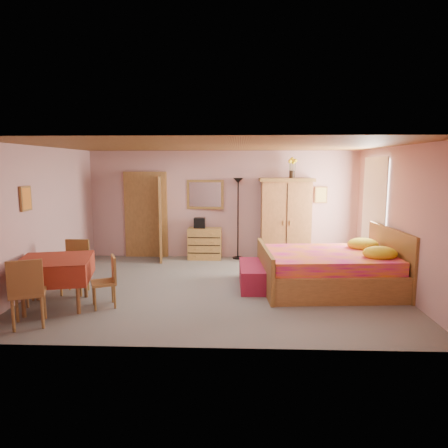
{
  "coord_description": "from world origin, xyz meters",
  "views": [
    {
      "loc": [
        0.38,
        -7.19,
        2.26
      ],
      "look_at": [
        0.1,
        0.3,
        1.15
      ],
      "focal_mm": 32.0,
      "sensor_mm": 36.0,
      "label": 1
    }
  ],
  "objects_px": {
    "chair_south": "(28,291)",
    "chair_east": "(103,282)",
    "wall_mirror": "(205,194)",
    "stereo": "(200,223)",
    "sunflower_vase": "(292,168)",
    "dining_table": "(56,283)",
    "bed": "(328,259)",
    "chest_of_drawers": "(205,244)",
    "bench": "(252,276)",
    "wardrobe": "(286,220)",
    "chair_north": "(74,267)",
    "chair_west": "(18,278)",
    "floor_lamp": "(238,219)"
  },
  "relations": [
    {
      "from": "chair_north",
      "to": "chair_west",
      "type": "height_order",
      "value": "chair_north"
    },
    {
      "from": "wall_mirror",
      "to": "chair_south",
      "type": "distance_m",
      "value": 4.96
    },
    {
      "from": "sunflower_vase",
      "to": "bench",
      "type": "distance_m",
      "value": 3.05
    },
    {
      "from": "wardrobe",
      "to": "dining_table",
      "type": "height_order",
      "value": "wardrobe"
    },
    {
      "from": "chest_of_drawers",
      "to": "dining_table",
      "type": "bearing_deg",
      "value": -121.33
    },
    {
      "from": "stereo",
      "to": "bed",
      "type": "height_order",
      "value": "bed"
    },
    {
      "from": "chest_of_drawers",
      "to": "bench",
      "type": "distance_m",
      "value": 2.44
    },
    {
      "from": "wall_mirror",
      "to": "stereo",
      "type": "distance_m",
      "value": 0.71
    },
    {
      "from": "sunflower_vase",
      "to": "chair_south",
      "type": "height_order",
      "value": "sunflower_vase"
    },
    {
      "from": "bed",
      "to": "chair_north",
      "type": "distance_m",
      "value": 4.56
    },
    {
      "from": "bed",
      "to": "chair_north",
      "type": "relative_size",
      "value": 2.57
    },
    {
      "from": "stereo",
      "to": "sunflower_vase",
      "type": "xyz_separation_m",
      "value": [
        2.17,
        -0.09,
        1.32
      ]
    },
    {
      "from": "wall_mirror",
      "to": "wardrobe",
      "type": "distance_m",
      "value": 2.03
    },
    {
      "from": "chair_west",
      "to": "chair_east",
      "type": "xyz_separation_m",
      "value": [
        1.41,
        -0.03,
        -0.05
      ]
    },
    {
      "from": "floor_lamp",
      "to": "wardrobe",
      "type": "height_order",
      "value": "wardrobe"
    },
    {
      "from": "wardrobe",
      "to": "chair_south",
      "type": "relative_size",
      "value": 1.97
    },
    {
      "from": "wall_mirror",
      "to": "chair_east",
      "type": "xyz_separation_m",
      "value": [
        -1.34,
        -3.57,
        -1.14
      ]
    },
    {
      "from": "dining_table",
      "to": "chair_west",
      "type": "bearing_deg",
      "value": 175.45
    },
    {
      "from": "chair_south",
      "to": "chair_east",
      "type": "relative_size",
      "value": 1.21
    },
    {
      "from": "chair_south",
      "to": "chair_east",
      "type": "bearing_deg",
      "value": 22.27
    },
    {
      "from": "chest_of_drawers",
      "to": "dining_table",
      "type": "height_order",
      "value": "dining_table"
    },
    {
      "from": "chest_of_drawers",
      "to": "bench",
      "type": "xyz_separation_m",
      "value": [
        1.08,
        -2.18,
        -0.17
      ]
    },
    {
      "from": "dining_table",
      "to": "sunflower_vase",
      "type": "bearing_deg",
      "value": 38.54
    },
    {
      "from": "bed",
      "to": "chair_south",
      "type": "xyz_separation_m",
      "value": [
        -4.6,
        -1.87,
        -0.06
      ]
    },
    {
      "from": "bed",
      "to": "chair_north",
      "type": "xyz_separation_m",
      "value": [
        -4.54,
        -0.43,
        -0.09
      ]
    },
    {
      "from": "stereo",
      "to": "chair_east",
      "type": "distance_m",
      "value": 3.62
    },
    {
      "from": "sunflower_vase",
      "to": "chest_of_drawers",
      "type": "bearing_deg",
      "value": 177.95
    },
    {
      "from": "floor_lamp",
      "to": "chair_west",
      "type": "height_order",
      "value": "floor_lamp"
    },
    {
      "from": "wardrobe",
      "to": "chair_south",
      "type": "bearing_deg",
      "value": -135.22
    },
    {
      "from": "stereo",
      "to": "sunflower_vase",
      "type": "height_order",
      "value": "sunflower_vase"
    },
    {
      "from": "stereo",
      "to": "bench",
      "type": "distance_m",
      "value": 2.6
    },
    {
      "from": "bench",
      "to": "dining_table",
      "type": "distance_m",
      "value": 3.4
    },
    {
      "from": "sunflower_vase",
      "to": "dining_table",
      "type": "distance_m",
      "value": 5.6
    },
    {
      "from": "chair_south",
      "to": "chair_north",
      "type": "xyz_separation_m",
      "value": [
        0.06,
        1.44,
        -0.03
      ]
    },
    {
      "from": "chair_south",
      "to": "bench",
      "type": "bearing_deg",
      "value": 9.35
    },
    {
      "from": "bench",
      "to": "chair_west",
      "type": "xyz_separation_m",
      "value": [
        -3.83,
        -1.14,
        0.25
      ]
    },
    {
      "from": "floor_lamp",
      "to": "dining_table",
      "type": "bearing_deg",
      "value": -130.05
    },
    {
      "from": "bed",
      "to": "sunflower_vase",
      "type": "bearing_deg",
      "value": 96.49
    },
    {
      "from": "stereo",
      "to": "bench",
      "type": "height_order",
      "value": "stereo"
    },
    {
      "from": "bed",
      "to": "dining_table",
      "type": "distance_m",
      "value": 4.69
    },
    {
      "from": "chair_east",
      "to": "chair_west",
      "type": "bearing_deg",
      "value": 64.36
    },
    {
      "from": "wall_mirror",
      "to": "bed",
      "type": "relative_size",
      "value": 0.37
    },
    {
      "from": "floor_lamp",
      "to": "wardrobe",
      "type": "relative_size",
      "value": 1.0
    },
    {
      "from": "bench",
      "to": "stereo",
      "type": "bearing_deg",
      "value": 118.73
    },
    {
      "from": "wall_mirror",
      "to": "chair_south",
      "type": "bearing_deg",
      "value": -111.7
    },
    {
      "from": "sunflower_vase",
      "to": "chair_west",
      "type": "height_order",
      "value": "sunflower_vase"
    },
    {
      "from": "chest_of_drawers",
      "to": "sunflower_vase",
      "type": "xyz_separation_m",
      "value": [
        2.05,
        -0.07,
        1.82
      ]
    },
    {
      "from": "dining_table",
      "to": "bed",
      "type": "bearing_deg",
      "value": 13.68
    },
    {
      "from": "floor_lamp",
      "to": "bed",
      "type": "relative_size",
      "value": 0.81
    },
    {
      "from": "chair_north",
      "to": "dining_table",
      "type": "bearing_deg",
      "value": 88.96
    }
  ]
}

